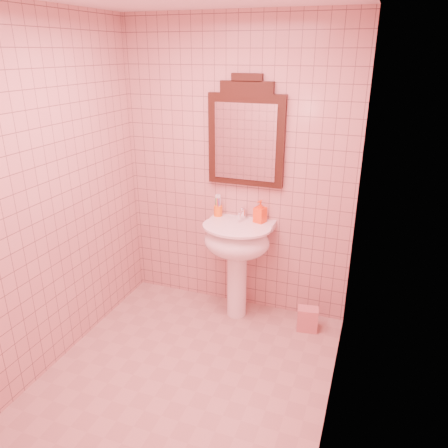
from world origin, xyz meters
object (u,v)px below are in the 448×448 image
at_px(pedestal_sink, 237,247).
at_px(mirror, 246,136).
at_px(toothbrush_cup, 218,211).
at_px(soap_dispenser, 260,211).
at_px(towel, 308,319).

height_order(pedestal_sink, mirror, mirror).
distance_m(toothbrush_cup, soap_dispenser, 0.39).
distance_m(pedestal_sink, towel, 0.85).
xyz_separation_m(pedestal_sink, soap_dispenser, (0.16, 0.14, 0.30)).
xyz_separation_m(mirror, towel, (0.64, -0.22, -1.47)).
distance_m(mirror, toothbrush_cup, 0.70).
height_order(mirror, soap_dispenser, mirror).
bearing_deg(towel, soap_dispenser, 162.78).
bearing_deg(toothbrush_cup, mirror, 11.17).
relative_size(toothbrush_cup, towel, 0.81).
relative_size(mirror, toothbrush_cup, 5.27).
relative_size(pedestal_sink, towel, 4.18).
distance_m(pedestal_sink, soap_dispenser, 0.36).
bearing_deg(towel, mirror, 161.34).
distance_m(soap_dispenser, towel, 0.99).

